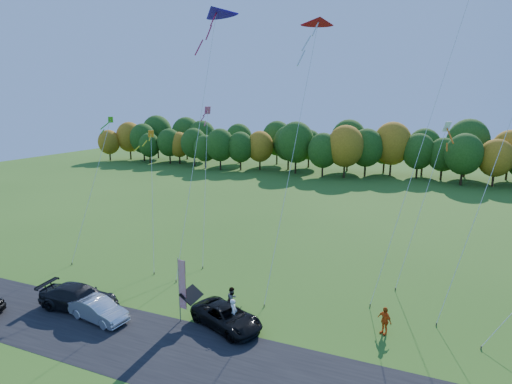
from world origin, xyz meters
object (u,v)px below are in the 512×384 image
at_px(black_suv, 227,317).
at_px(person_east, 384,320).
at_px(silver_sedan, 98,310).
at_px(feather_flag, 182,284).

height_order(black_suv, person_east, person_east).
bearing_deg(person_east, black_suv, -125.02).
xyz_separation_m(silver_sedan, person_east, (16.75, 5.11, 0.17)).
relative_size(silver_sedan, feather_flag, 0.98).
relative_size(black_suv, feather_flag, 1.14).
distance_m(person_east, feather_flag, 12.29).
height_order(silver_sedan, feather_flag, feather_flag).
distance_m(silver_sedan, person_east, 17.52).
bearing_deg(silver_sedan, feather_flag, -63.24).
relative_size(silver_sedan, person_east, 2.42).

